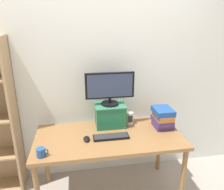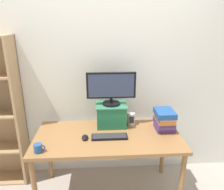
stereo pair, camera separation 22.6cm
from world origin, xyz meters
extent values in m
cube|color=silver|center=(0.00, 0.51, 1.30)|extent=(7.00, 0.08, 2.60)
cube|color=olive|center=(0.00, 0.00, 0.74)|extent=(1.53, 0.75, 0.04)
cylinder|color=olive|center=(0.72, -0.33, 0.36)|extent=(0.05, 0.05, 0.72)
cylinder|color=olive|center=(-0.72, 0.33, 0.36)|extent=(0.05, 0.05, 0.72)
cylinder|color=olive|center=(0.72, 0.33, 0.36)|extent=(0.05, 0.05, 0.72)
cube|color=tan|center=(-1.00, 0.33, 0.88)|extent=(0.03, 0.28, 1.77)
cube|color=#1E6642|center=(0.05, 0.23, 0.89)|extent=(0.32, 0.26, 0.26)
cube|color=#337A56|center=(0.05, 0.23, 1.01)|extent=(0.34, 0.27, 0.01)
cylinder|color=black|center=(0.05, 0.23, 1.03)|extent=(0.19, 0.19, 0.02)
cylinder|color=black|center=(0.05, 0.23, 1.07)|extent=(0.03, 0.03, 0.06)
cube|color=black|center=(0.05, 0.23, 1.24)|extent=(0.54, 0.04, 0.29)
cube|color=#2D3851|center=(0.05, 0.21, 1.24)|extent=(0.50, 0.00, 0.25)
cube|color=black|center=(0.01, -0.06, 0.77)|extent=(0.37, 0.12, 0.02)
cube|color=#28282B|center=(0.01, -0.06, 0.78)|extent=(0.35, 0.11, 0.00)
ellipsoid|color=black|center=(-0.24, -0.06, 0.78)|extent=(0.06, 0.10, 0.04)
cube|color=#4C336B|center=(0.63, 0.08, 0.79)|extent=(0.20, 0.20, 0.05)
cube|color=#4C336B|center=(0.62, 0.09, 0.84)|extent=(0.18, 0.26, 0.05)
cube|color=#AD662D|center=(0.63, 0.08, 0.90)|extent=(0.17, 0.25, 0.06)
cube|color=navy|center=(0.62, 0.09, 0.96)|extent=(0.20, 0.25, 0.06)
cylinder|color=#234C84|center=(-0.65, -0.27, 0.80)|extent=(0.08, 0.08, 0.08)
torus|color=#234C84|center=(-0.61, -0.27, 0.81)|extent=(0.05, 0.01, 0.05)
cylinder|color=silver|center=(0.28, 0.23, 0.83)|extent=(0.09, 0.09, 0.14)
cube|color=#2D2D30|center=(0.28, 0.19, 0.84)|extent=(0.05, 0.00, 0.08)
camera|label=1|loc=(-0.31, -2.01, 1.91)|focal=35.00mm
camera|label=2|loc=(-0.09, -2.04, 1.91)|focal=35.00mm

